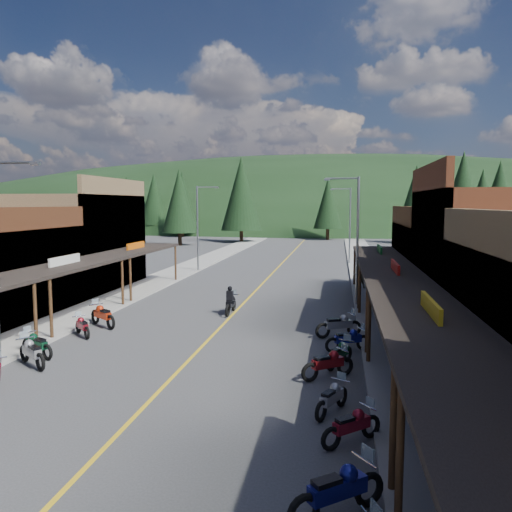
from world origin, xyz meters
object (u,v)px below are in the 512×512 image
at_px(pine_10, 179,201).
at_px(streetlight_3, 349,222).
at_px(shop_west_3, 71,242).
at_px(bike_east_5, 328,362).
at_px(streetlight_1, 199,224).
at_px(bike_east_6, 340,352).
at_px(pine_9, 482,204).
at_px(pine_1, 182,199).
at_px(bike_east_7, 348,338).
at_px(pedestrian_east_b, 359,275).
at_px(bike_east_3, 352,424).
at_px(pine_3, 328,203).
at_px(bike_east_4, 332,396).
at_px(pine_8, 127,207).
at_px(bike_east_2, 338,488).
at_px(pine_5, 499,195).
at_px(pine_11, 462,197).
at_px(pedestrian_east_a, 416,359).
at_px(bike_east_8, 339,324).
at_px(pine_7, 154,199).
at_px(shop_east_2, 507,265).
at_px(bike_west_5, 32,351).
at_px(pine_0, 84,203).
at_px(pine_2, 241,194).
at_px(pine_4, 416,198).
at_px(shop_east_3, 458,262).
at_px(bike_west_6, 37,343).
at_px(rider_on_bike, 231,302).
at_px(streetlight_2, 355,235).

bearing_deg(pine_10, streetlight_3, -38.71).
distance_m(shop_west_3, bike_east_5, 25.70).
height_order(streetlight_1, bike_east_5, streetlight_1).
bearing_deg(bike_east_6, pine_9, 96.58).
height_order(pine_1, pine_9, pine_1).
bearing_deg(bike_east_7, pedestrian_east_b, 150.76).
bearing_deg(bike_east_3, pine_3, 141.21).
bearing_deg(pedestrian_east_b, bike_east_4, 80.89).
height_order(pine_8, bike_east_2, pine_8).
xyz_separation_m(bike_east_5, bike_east_7, (0.79, 3.54, -0.03)).
bearing_deg(pine_5, pine_11, -112.38).
bearing_deg(pedestrian_east_a, bike_east_8, -170.42).
distance_m(pine_5, pine_10, 56.48).
bearing_deg(bike_east_4, pine_7, 140.37).
distance_m(shop_east_2, bike_east_6, 9.91).
height_order(pine_1, bike_east_6, pine_1).
distance_m(streetlight_3, bike_east_5, 35.50).
bearing_deg(bike_west_5, pine_8, 54.72).
bearing_deg(bike_east_7, pine_0, -169.27).
height_order(shop_east_2, streetlight_3, shop_east_2).
bearing_deg(pine_2, pine_1, 139.40).
bearing_deg(pine_8, pine_4, 26.57).
bearing_deg(bike_east_4, pine_8, 146.14).
bearing_deg(bike_east_5, pine_8, 175.28).
bearing_deg(pine_11, shop_east_3, -103.17).
bearing_deg(bike_west_6, pedestrian_east_b, -9.87).
distance_m(pine_10, bike_west_6, 56.23).
height_order(pine_9, pedestrian_east_b, pine_9).
xyz_separation_m(pine_1, pine_4, (42.00, -10.00, 0.00)).
bearing_deg(pine_10, pine_0, 151.39).
distance_m(streetlight_3, bike_east_3, 40.39).
bearing_deg(pine_11, pedestrian_east_a, -104.58).
distance_m(streetlight_3, bike_east_7, 31.97).
xyz_separation_m(shop_west_3, bike_east_4, (19.62, -19.65, -2.97)).
height_order(pine_3, rider_on_bike, pine_3).
bearing_deg(pine_10, streetlight_1, -68.47).
bearing_deg(bike_east_7, pine_10, 179.93).
bearing_deg(pine_9, bike_east_7, -110.60).
height_order(pine_4, pedestrian_east_a, pine_4).
relative_size(pine_0, rider_on_bike, 4.96).
bearing_deg(rider_on_bike, bike_east_3, -65.40).
distance_m(pine_1, pine_9, 54.13).
bearing_deg(pine_8, bike_east_3, -60.51).
bearing_deg(pedestrian_east_a, bike_east_6, -137.03).
height_order(shop_west_3, pine_0, pine_0).
bearing_deg(bike_east_5, bike_east_7, 131.32).
xyz_separation_m(pine_7, pedestrian_east_a, (40.69, -81.47, -6.28)).
distance_m(pine_3, pedestrian_east_a, 71.83).
bearing_deg(streetlight_1, bike_east_6, -63.19).
relative_size(streetlight_2, bike_east_7, 3.88).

